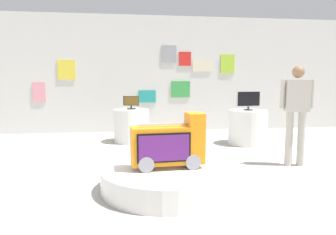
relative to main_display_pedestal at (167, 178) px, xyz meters
name	(u,v)px	position (x,y,z in m)	size (l,w,h in m)	color
ground_plane	(172,184)	(0.10, 0.20, -0.15)	(30.00, 30.00, 0.00)	#B2ADA3
back_wall_display	(148,74)	(0.10, 4.82, 1.46)	(11.97, 0.13, 3.21)	silver
main_display_pedestal	(167,178)	(0.00, 0.00, 0.00)	(1.76, 1.76, 0.29)	silver
novelty_firetruck_tv	(169,146)	(0.02, -0.01, 0.44)	(0.97, 0.43, 0.72)	gray
display_pedestal_left_rear	(131,125)	(-0.40, 3.32, 0.24)	(0.82, 0.82, 0.77)	silver
tv_on_left_rear	(131,102)	(-0.40, 3.31, 0.78)	(0.37, 0.21, 0.30)	black
display_pedestal_center_rear	(248,127)	(2.20, 2.70, 0.24)	(0.86, 0.86, 0.77)	silver
tv_on_center_rear	(249,100)	(2.20, 2.70, 0.86)	(0.57, 0.21, 0.43)	black
shopper_browsing_near_truck	(297,108)	(2.30, 0.86, 0.84)	(0.55, 0.28, 1.68)	#B2ADA3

